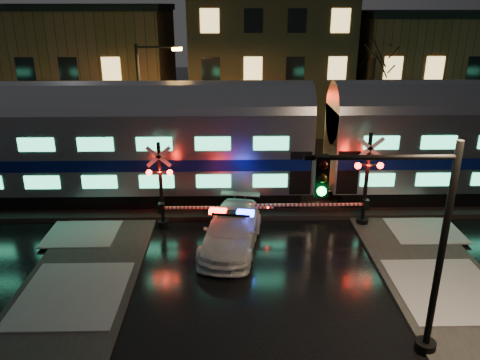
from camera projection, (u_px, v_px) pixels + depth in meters
name	position (u px, v px, depth m)	size (l,w,h in m)	color
ground	(257.00, 252.00, 19.03)	(120.00, 120.00, 0.00)	black
ballast	(251.00, 201.00, 23.67)	(90.00, 4.20, 0.24)	black
sidewalk_left	(40.00, 357.00, 13.27)	(4.00, 20.00, 0.12)	#2D2D2D
building_left	(82.00, 70.00, 37.78)	(14.00, 10.00, 9.00)	#553021
building_mid	(267.00, 53.00, 38.10)	(12.00, 11.00, 11.50)	brown
building_right	(425.00, 72.00, 38.41)	(12.00, 10.00, 8.50)	#553021
train	(320.00, 138.00, 22.58)	(51.00, 3.12, 5.92)	black
police_car	(232.00, 230.00, 19.17)	(2.94, 5.46, 1.67)	white
crossing_signal_right	(358.00, 189.00, 20.65)	(6.12, 0.67, 4.33)	black
crossing_signal_left	(169.00, 194.00, 20.54)	(5.60, 0.65, 3.97)	black
traffic_light	(406.00, 249.00, 12.37)	(4.11, 0.72, 6.35)	black
streetlight	(145.00, 103.00, 25.82)	(2.51, 0.26, 7.51)	black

